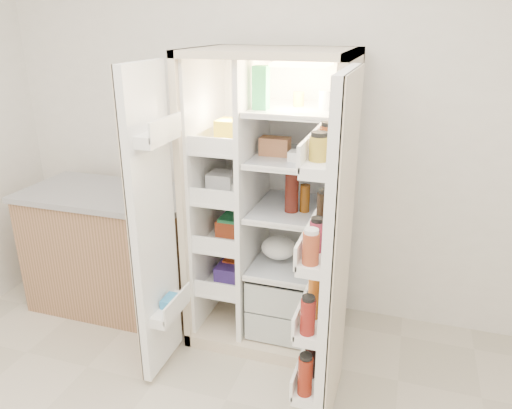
% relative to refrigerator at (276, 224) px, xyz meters
% --- Properties ---
extents(wall_back, '(4.00, 0.02, 2.70)m').
position_rel_refrigerator_xyz_m(wall_back, '(-0.06, 0.35, 0.61)').
color(wall_back, white).
rests_on(wall_back, floor).
extents(refrigerator, '(0.92, 0.70, 1.80)m').
position_rel_refrigerator_xyz_m(refrigerator, '(0.00, 0.00, 0.00)').
color(refrigerator, beige).
rests_on(refrigerator, floor).
extents(freezer_door, '(0.15, 0.40, 1.72)m').
position_rel_refrigerator_xyz_m(freezer_door, '(-0.51, -0.60, 0.15)').
color(freezer_door, white).
rests_on(freezer_door, floor).
extents(fridge_door, '(0.17, 0.58, 1.72)m').
position_rel_refrigerator_xyz_m(fridge_door, '(0.47, -0.70, 0.13)').
color(fridge_door, white).
rests_on(fridge_door, floor).
extents(kitchen_counter, '(1.19, 0.63, 0.86)m').
position_rel_refrigerator_xyz_m(kitchen_counter, '(-1.14, -0.08, -0.31)').
color(kitchen_counter, '#A17150').
rests_on(kitchen_counter, floor).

